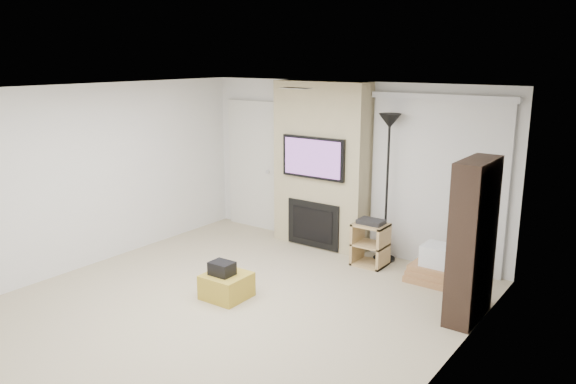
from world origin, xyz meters
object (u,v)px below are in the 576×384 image
Objects in this scene: floor_lamp at (389,146)px; box_stack at (438,268)px; ottoman at (227,286)px; bookshelf at (472,241)px; av_stand at (370,241)px.

box_stack is at bearing -19.52° from floor_lamp.
box_stack reaches higher than ottoman.
ottoman is at bearing -133.88° from box_stack.
bookshelf is at bearing -50.65° from box_stack.
ottoman is at bearing -155.09° from bookshelf.
box_stack is 0.41× the size of bookshelf.
box_stack is 1.24m from bookshelf.
bookshelf is at bearing -35.37° from floor_lamp.
floor_lamp is at bearing 160.48° from box_stack.
av_stand is 1.01m from box_stack.
bookshelf is (0.65, -0.79, 0.71)m from box_stack.
bookshelf is (1.57, -1.12, -0.75)m from floor_lamp.
box_stack is (1.89, 1.97, 0.04)m from ottoman.
floor_lamp reaches higher than av_stand.
ottoman is 0.24× the size of floor_lamp.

